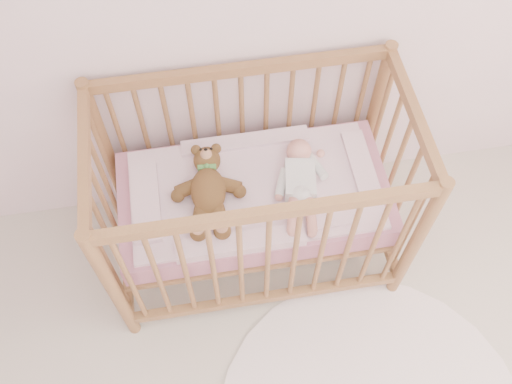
{
  "coord_description": "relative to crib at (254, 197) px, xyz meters",
  "views": [
    {
      "loc": [
        -0.44,
        0.28,
        2.73
      ],
      "look_at": [
        -0.23,
        1.55,
        0.62
      ],
      "focal_mm": 40.0,
      "sensor_mm": 36.0,
      "label": 1
    }
  ],
  "objects": [
    {
      "name": "mattress",
      "position": [
        0.0,
        0.0,
        -0.01
      ],
      "size": [
        1.22,
        0.62,
        0.13
      ],
      "primitive_type": "cube",
      "color": "#C67C9B",
      "rests_on": "crib"
    },
    {
      "name": "baby",
      "position": [
        0.2,
        -0.02,
        0.14
      ],
      "size": [
        0.32,
        0.54,
        0.12
      ],
      "primitive_type": null,
      "rotation": [
        0.0,
        0.0,
        -0.17
      ],
      "color": "white",
      "rests_on": "blanket"
    },
    {
      "name": "crib",
      "position": [
        0.0,
        0.0,
        0.0
      ],
      "size": [
        1.36,
        0.76,
        1.0
      ],
      "primitive_type": null,
      "color": "#9D7142",
      "rests_on": "floor"
    },
    {
      "name": "teddy_bear",
      "position": [
        -0.2,
        -0.02,
        0.15
      ],
      "size": [
        0.38,
        0.51,
        0.13
      ],
      "primitive_type": null,
      "rotation": [
        0.0,
        0.0,
        -0.08
      ],
      "color": "brown",
      "rests_on": "blanket"
    },
    {
      "name": "blanket",
      "position": [
        0.0,
        0.0,
        0.06
      ],
      "size": [
        1.1,
        0.58,
        0.06
      ],
      "primitive_type": null,
      "color": "#FBADC8",
      "rests_on": "mattress"
    }
  ]
}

